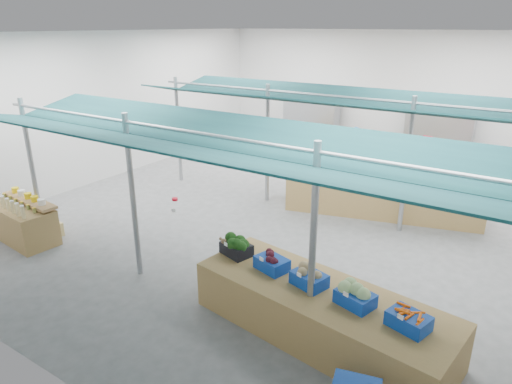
# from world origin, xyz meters

# --- Properties ---
(floor) EXTENTS (13.00, 13.00, 0.00)m
(floor) POSITION_xyz_m (0.00, 0.00, 0.00)
(floor) COLOR #5F5F61
(floor) RESTS_ON ground
(hall) EXTENTS (13.00, 13.00, 13.00)m
(hall) POSITION_xyz_m (0.00, 1.44, 2.65)
(hall) COLOR silver
(hall) RESTS_ON ground
(pole_grid) EXTENTS (10.00, 4.60, 3.00)m
(pole_grid) POSITION_xyz_m (0.75, -1.75, 1.81)
(pole_grid) COLOR gray
(pole_grid) RESTS_ON floor
(awnings) EXTENTS (9.50, 7.08, 0.30)m
(awnings) POSITION_xyz_m (0.75, -1.75, 2.78)
(awnings) COLOR black
(awnings) RESTS_ON pole_grid
(back_shelving_left) EXTENTS (2.00, 0.50, 2.00)m
(back_shelving_left) POSITION_xyz_m (-2.50, 6.00, 1.00)
(back_shelving_left) COLOR #B23F33
(back_shelving_left) RESTS_ON floor
(back_shelving_right) EXTENTS (2.00, 0.50, 2.00)m
(back_shelving_right) POSITION_xyz_m (2.00, 6.00, 1.00)
(back_shelving_right) COLOR #B23F33
(back_shelving_right) RESTS_ON floor
(bottle_shelf) EXTENTS (1.78, 1.20, 1.04)m
(bottle_shelf) POSITION_xyz_m (-4.13, -4.31, 0.42)
(bottle_shelf) COLOR olive
(bottle_shelf) RESTS_ON floor
(veg_counter) EXTENTS (4.04, 1.83, 0.76)m
(veg_counter) POSITION_xyz_m (2.58, -3.81, 0.38)
(veg_counter) COLOR olive
(veg_counter) RESTS_ON floor
(fruit_counter) EXTENTS (4.66, 2.21, 0.97)m
(fruit_counter) POSITION_xyz_m (1.82, 1.24, 0.49)
(fruit_counter) COLOR olive
(fruit_counter) RESTS_ON floor
(far_counter) EXTENTS (4.93, 2.59, 0.88)m
(far_counter) POSITION_xyz_m (-0.47, 3.30, 0.44)
(far_counter) COLOR olive
(far_counter) RESTS_ON floor
(vendor_left) EXTENTS (0.75, 0.59, 1.81)m
(vendor_left) POSITION_xyz_m (0.62, 2.34, 0.91)
(vendor_left) COLOR #1857A2
(vendor_left) RESTS_ON floor
(vendor_right) EXTENTS (1.03, 0.89, 1.81)m
(vendor_right) POSITION_xyz_m (2.42, 2.34, 0.91)
(vendor_right) COLOR red
(vendor_right) RESTS_ON floor
(crate_broccoli) EXTENTS (0.58, 0.47, 0.35)m
(crate_broccoli) POSITION_xyz_m (0.92, -3.58, 0.92)
(crate_broccoli) COLOR black
(crate_broccoli) RESTS_ON veg_counter
(crate_beets) EXTENTS (0.58, 0.47, 0.29)m
(crate_beets) POSITION_xyz_m (1.67, -3.68, 0.89)
(crate_beets) COLOR #0E3AA0
(crate_beets) RESTS_ON veg_counter
(crate_celeriac) EXTENTS (0.58, 0.47, 0.31)m
(crate_celeriac) POSITION_xyz_m (2.36, -3.78, 0.90)
(crate_celeriac) COLOR #0E3AA0
(crate_celeriac) RESTS_ON veg_counter
(crate_cabbage) EXTENTS (0.58, 0.47, 0.35)m
(crate_cabbage) POSITION_xyz_m (3.12, -3.89, 0.92)
(crate_cabbage) COLOR #0E3AA0
(crate_cabbage) RESTS_ON veg_counter
(crate_carrots) EXTENTS (0.58, 0.47, 0.29)m
(crate_carrots) POSITION_xyz_m (3.87, -3.99, 0.87)
(crate_carrots) COLOR #0E3AA0
(crate_carrots) RESTS_ON veg_counter
(sparrow) EXTENTS (0.12, 0.09, 0.11)m
(sparrow) POSITION_xyz_m (0.73, -3.69, 1.01)
(sparrow) COLOR brown
(sparrow) RESTS_ON crate_broccoli
(pole_ribbon) EXTENTS (0.12, 0.12, 0.28)m
(pole_ribbon) POSITION_xyz_m (-1.07, -2.89, 1.08)
(pole_ribbon) COLOR red
(pole_ribbon) RESTS_ON pole_grid
(apple_heap_yellow) EXTENTS (2.00, 1.55, 0.27)m
(apple_heap_yellow) POSITION_xyz_m (0.80, 0.86, 1.14)
(apple_heap_yellow) COLOR #997247
(apple_heap_yellow) RESTS_ON fruit_counter
(apple_heap_red) EXTENTS (1.65, 1.35, 0.27)m
(apple_heap_red) POSITION_xyz_m (2.73, 1.38, 1.14)
(apple_heap_red) COLOR #997247
(apple_heap_red) RESTS_ON fruit_counter
(pineapple) EXTENTS (0.14, 0.14, 0.39)m
(pineapple) POSITION_xyz_m (3.83, 1.67, 1.15)
(pineapple) COLOR #8C6019
(pineapple) RESTS_ON fruit_counter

